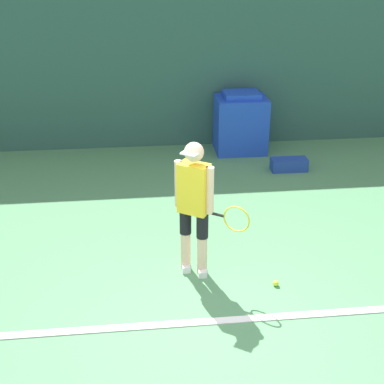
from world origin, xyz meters
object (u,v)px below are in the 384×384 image
at_px(covered_chair, 241,123).
at_px(tennis_ball, 276,283).
at_px(tennis_player, 195,203).
at_px(equipment_bag, 289,164).

bearing_deg(covered_chair, tennis_ball, -95.25).
relative_size(tennis_player, tennis_ball, 24.14).
relative_size(tennis_player, equipment_bag, 2.66).
xyz_separation_m(tennis_ball, equipment_bag, (1.07, 3.30, 0.07)).
height_order(tennis_player, covered_chair, tennis_player).
relative_size(covered_chair, equipment_bag, 1.82).
xyz_separation_m(tennis_ball, covered_chair, (0.40, 4.33, 0.50)).
xyz_separation_m(tennis_player, equipment_bag, (1.96, 2.90, -0.80)).
xyz_separation_m(tennis_player, tennis_ball, (0.90, -0.40, -0.88)).
bearing_deg(covered_chair, equipment_bag, -57.02).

